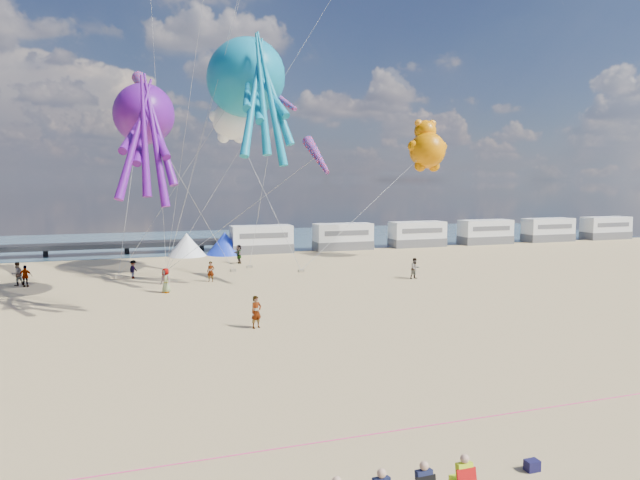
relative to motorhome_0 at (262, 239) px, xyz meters
The scene contains 32 objects.
ground 40.48m from the motorhome_0, 98.53° to the right, with size 120.00×120.00×0.00m, color tan.
water 16.22m from the motorhome_0, 111.80° to the left, with size 120.00×120.00×0.00m, color #38596C.
motorhome_0 is the anchor object (origin of this frame).
motorhome_1 9.50m from the motorhome_0, ahead, with size 6.60×2.50×3.00m, color silver.
motorhome_2 19.00m from the motorhome_0, ahead, with size 6.60×2.50×3.00m, color silver.
motorhome_3 28.50m from the motorhome_0, ahead, with size 6.60×2.50×3.00m, color silver.
motorhome_4 38.00m from the motorhome_0, ahead, with size 6.60×2.50×3.00m, color silver.
motorhome_5 47.50m from the motorhome_0, ahead, with size 6.60×2.50×3.00m, color silver.
tent_white 8.01m from the motorhome_0, behind, with size 4.00×4.00×2.40m, color white.
tent_blue 4.01m from the motorhome_0, behind, with size 4.00×4.00×2.40m, color #1933CC.
cooler_navy 48.53m from the motorhome_0, 93.78° to the right, with size 0.38×0.28×0.30m, color #141239.
rope_line 45.42m from the motorhome_0, 97.59° to the right, with size 0.03×0.03×34.00m, color #F2338C.
standing_person 31.94m from the motorhome_0, 103.03° to the right, with size 0.64×0.42×1.75m, color tan.
beachgoer_0 22.58m from the motorhome_0, 119.88° to the right, with size 0.64×0.42×1.76m, color #7F6659.
beachgoer_1 25.45m from the motorhome_0, 148.70° to the right, with size 0.87×0.57×1.79m, color #7F6659.
beachgoer_2 18.50m from the motorhome_0, 136.42° to the right, with size 0.73×0.57×1.50m, color #7F6659.
beachgoer_3 25.31m from the motorhome_0, 146.22° to the right, with size 1.06×0.61×1.64m, color #7F6659.
beachgoer_4 7.92m from the motorhome_0, 118.46° to the right, with size 1.05×0.44×1.78m, color #7F6659.
beachgoer_5 17.84m from the motorhome_0, 115.37° to the right, with size 1.48×0.47×1.60m, color #7F6659.
beachgoer_7 21.62m from the motorhome_0, 67.78° to the right, with size 0.82×0.54×1.68m, color #7F6659.
sandbag_a 19.03m from the motorhome_0, 140.13° to the right, with size 0.50×0.35×0.22m, color gray.
sandbag_b 12.87m from the motorhome_0, 113.71° to the right, with size 0.50×0.35×0.22m, color gray.
sandbag_c 13.98m from the motorhome_0, 88.42° to the right, with size 0.50×0.35×0.22m, color gray.
sandbag_d 10.75m from the motorhome_0, 108.45° to the right, with size 0.50×0.35×0.22m, color gray.
sandbag_e 15.02m from the motorhome_0, 135.69° to the right, with size 0.50×0.35×0.22m, color gray.
kite_octopus_teal 20.14m from the motorhome_0, 107.43° to the right, with size 4.87×11.36×12.98m, color #0D80A2, non-canonical shape.
kite_octopus_purple 26.64m from the motorhome_0, 120.57° to the right, with size 3.84×8.96×10.24m, color #5B0F87, non-canonical shape.
kite_panda 15.95m from the motorhome_0, 115.93° to the right, with size 4.02×3.78×5.67m, color white, non-canonical shape.
kite_teddy_orange 20.00m from the motorhome_0, 32.50° to the right, with size 4.37×4.11×6.16m, color orange, non-canonical shape.
windsock_left 22.40m from the motorhome_0, 133.66° to the right, with size 1.10×6.92×6.92m, color red, non-canonical shape.
windsock_mid 18.86m from the motorhome_0, 96.11° to the right, with size 1.00×5.46×5.46m, color red, non-canonical shape.
windsock_right 21.07m from the motorhome_0, 89.80° to the right, with size 0.90×5.37×5.37m, color red, non-canonical shape.
Camera 1 is at (-7.39, -20.68, 7.92)m, focal length 32.00 mm.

